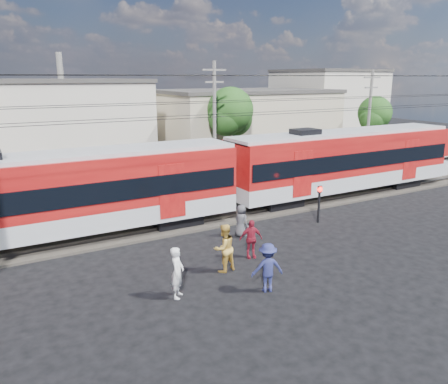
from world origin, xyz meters
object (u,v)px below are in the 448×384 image
(pedestrian_a, at_px, (177,272))
(crossing_signal, at_px, (319,197))
(commuter_train, at_px, (72,191))
(pedestrian_c, at_px, (267,268))
(car_silver, at_px, (378,159))

(pedestrian_a, height_order, crossing_signal, crossing_signal)
(commuter_train, relative_size, crossing_signal, 25.31)
(commuter_train, bearing_deg, pedestrian_c, -59.54)
(pedestrian_c, bearing_deg, crossing_signal, -127.82)
(pedestrian_c, xyz_separation_m, crossing_signal, (6.70, 4.98, 0.48))
(pedestrian_a, distance_m, crossing_signal, 10.39)
(pedestrian_c, bearing_deg, commuter_train, -44.02)
(commuter_train, xyz_separation_m, pedestrian_a, (2.00, -7.28, -1.48))
(pedestrian_c, relative_size, crossing_signal, 0.91)
(commuter_train, relative_size, pedestrian_c, 27.87)
(car_silver, xyz_separation_m, crossing_signal, (-14.32, -8.95, 0.71))
(pedestrian_c, bearing_deg, car_silver, -130.93)
(commuter_train, height_order, car_silver, commuter_train)
(pedestrian_c, distance_m, car_silver, 25.21)
(pedestrian_a, xyz_separation_m, pedestrian_c, (2.96, -1.16, -0.02))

